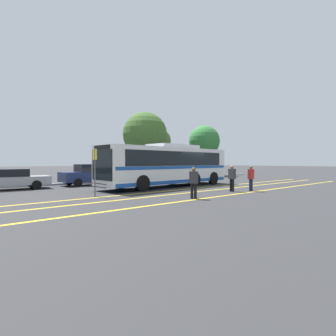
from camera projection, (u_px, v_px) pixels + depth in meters
ground_plane at (184, 186)px, 20.00m from camera, size 220.00×220.00×0.00m
lane_strip_0 at (189, 189)px, 17.50m from camera, size 30.81×0.20×0.01m
lane_strip_1 at (207, 191)px, 16.34m from camera, size 30.81×0.20×0.01m
lane_strip_2 at (237, 194)px, 14.65m from camera, size 30.81×0.20×0.01m
curb_strip at (122, 181)px, 24.18m from camera, size 38.81×0.36×0.15m
transit_bus at (168, 165)px, 19.15m from camera, size 11.25×3.25×3.08m
parked_car_0 at (9, 179)px, 16.90m from camera, size 4.98×2.02×1.35m
parked_car_1 at (91, 175)px, 20.60m from camera, size 4.67×1.97×1.63m
pedestrian_0 at (194, 181)px, 12.79m from camera, size 0.43×0.47×1.54m
pedestrian_1 at (232, 177)px, 15.87m from camera, size 0.25×0.44×1.60m
pedestrian_2 at (251, 177)px, 16.14m from camera, size 0.44×0.25×1.56m
bus_stop_sign at (95, 166)px, 13.62m from camera, size 0.07×0.40×2.52m
tree_0 at (159, 141)px, 32.83m from camera, size 3.11×3.11×6.05m
tree_1 at (145, 134)px, 28.59m from camera, size 4.84×4.84×7.26m
tree_2 at (204, 141)px, 34.26m from camera, size 4.05×4.05×6.58m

